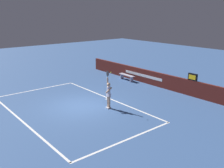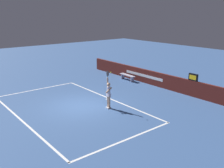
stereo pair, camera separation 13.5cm
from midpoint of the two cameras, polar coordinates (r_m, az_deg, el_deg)
ground_plane at (r=16.13m, az=-6.68°, el=-4.84°), size 60.00×60.00×0.00m
court_lines at (r=15.80m, az=-8.85°, el=-5.37°), size 10.23×6.07×0.00m
back_wall at (r=20.38m, az=10.19°, el=1.05°), size 16.05×0.20×1.11m
speed_display at (r=18.31m, az=17.86°, el=1.45°), size 0.68×0.14×0.49m
tennis_player at (r=15.32m, az=-0.52°, el=-2.06°), size 0.43×0.46×2.34m
tennis_ball at (r=14.65m, az=0.00°, el=2.60°), size 0.06×0.06×0.06m
courtside_bench_near at (r=21.86m, az=3.63°, el=1.78°), size 1.70×0.45×0.48m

